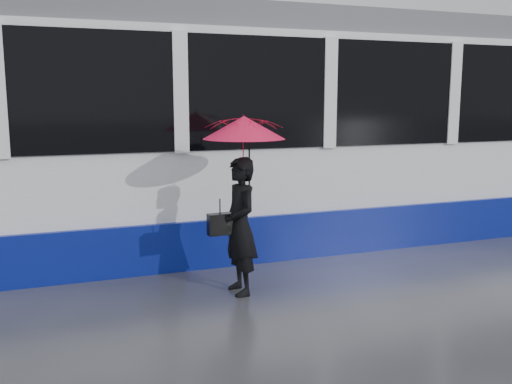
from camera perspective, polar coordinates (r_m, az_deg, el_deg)
name	(u,v)px	position (r m, az deg, el deg)	size (l,w,h in m)	color
ground	(199,306)	(6.06, -5.67, -11.28)	(90.00, 90.00, 0.00)	#2B2B30
rails	(155,247)	(8.39, -10.10, -5.46)	(34.00, 1.51, 0.02)	#3F3D38
woman	(240,226)	(6.23, -1.61, -3.43)	(0.55, 0.36, 1.51)	black
umbrella	(244,144)	(6.11, -1.21, 4.86)	(0.93, 0.93, 1.02)	#FF1578
handbag	(220,224)	(6.17, -3.61, -3.21)	(0.28, 0.13, 0.41)	black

